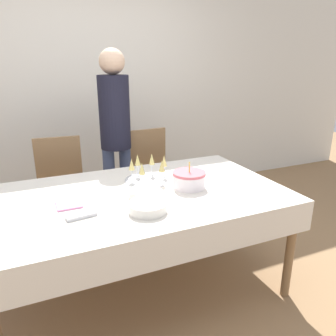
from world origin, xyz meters
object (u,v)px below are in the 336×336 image
at_px(dining_chair_far_left, 61,188).
at_px(champagne_tray, 148,170).
at_px(dining_chair_far_right, 152,175).
at_px(person_standing, 115,126).
at_px(birthday_cake, 189,180).
at_px(plate_stack_main, 148,207).
at_px(plate_stack_dessert, 142,193).

bearing_deg(dining_chair_far_left, champagne_tray, -50.42).
distance_m(dining_chair_far_right, champagne_tray, 0.81).
bearing_deg(person_standing, dining_chair_far_right, -8.96).
bearing_deg(birthday_cake, person_standing, 104.34).
height_order(dining_chair_far_left, birthday_cake, dining_chair_far_left).
relative_size(birthday_cake, champagne_tray, 0.66).
bearing_deg(person_standing, dining_chair_far_left, -174.37).
height_order(dining_chair_far_right, birthday_cake, dining_chair_far_right).
xyz_separation_m(dining_chair_far_right, birthday_cake, (-0.08, -0.94, 0.28)).
height_order(plate_stack_main, plate_stack_dessert, plate_stack_main).
xyz_separation_m(dining_chair_far_left, champagne_tray, (0.57, -0.69, 0.30)).
bearing_deg(birthday_cake, plate_stack_dessert, -175.54).
xyz_separation_m(birthday_cake, person_standing, (-0.25, 1.00, 0.23)).
height_order(birthday_cake, champagne_tray, birthday_cake).
xyz_separation_m(birthday_cake, plate_stack_dessert, (-0.36, -0.03, -0.03)).
relative_size(dining_chair_far_right, champagne_tray, 2.76).
bearing_deg(birthday_cake, champagne_tray, 130.33).
xyz_separation_m(champagne_tray, plate_stack_dessert, (-0.15, -0.28, -0.05)).
height_order(dining_chair_far_left, champagne_tray, dining_chair_far_left).
distance_m(plate_stack_main, person_standing, 1.28).
distance_m(plate_stack_main, plate_stack_dessert, 0.22).
distance_m(dining_chair_far_right, birthday_cake, 0.99).
relative_size(birthday_cake, plate_stack_dessert, 1.27).
xyz_separation_m(plate_stack_main, person_standing, (0.15, 1.24, 0.26)).
bearing_deg(champagne_tray, person_standing, 93.18).
bearing_deg(dining_chair_far_right, person_standing, 171.04).
xyz_separation_m(dining_chair_far_left, plate_stack_main, (0.38, -1.19, 0.25)).
relative_size(dining_chair_far_right, birthday_cake, 4.16).
distance_m(dining_chair_far_left, plate_stack_main, 1.27).
distance_m(birthday_cake, plate_stack_dessert, 0.36).
bearing_deg(birthday_cake, dining_chair_far_right, 85.37).
bearing_deg(plate_stack_dessert, birthday_cake, 4.46).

